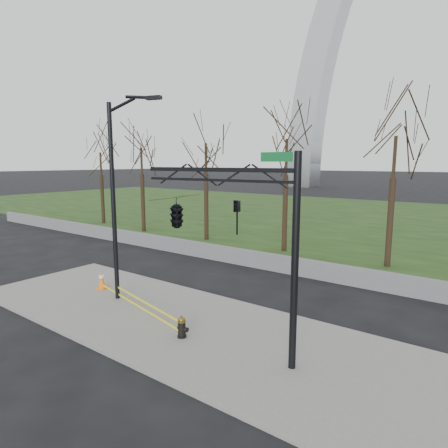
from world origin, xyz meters
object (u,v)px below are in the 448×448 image
Objects in this scene: street_light at (117,188)px; traffic_signal_mast at (196,214)px; fire_hydrant at (182,327)px; traffic_cone at (102,280)px.

street_light is 5.03m from traffic_signal_mast.
traffic_cone reaches higher than fire_hydrant.
street_light reaches higher than fire_hydrant.
fire_hydrant is at bearing -30.26° from street_light.
fire_hydrant is 6.41m from traffic_cone.
traffic_cone is at bearing 165.55° from fire_hydrant.
street_light is at bearing -10.08° from traffic_cone.
traffic_signal_mast reaches higher than fire_hydrant.
fire_hydrant is 0.95× the size of traffic_cone.
street_light is 1.37× the size of traffic_signal_mast.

